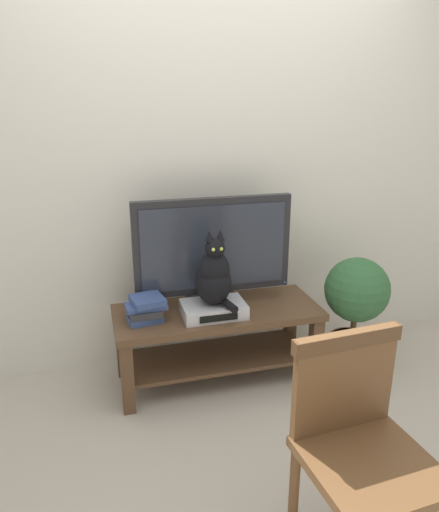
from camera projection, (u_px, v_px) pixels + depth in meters
ground_plane at (265, 443)px, 2.45m from camera, size 12.00×12.00×0.00m
back_wall at (212, 143)px, 2.97m from camera, size 7.00×0.12×2.80m
tv_stand at (217, 330)px, 2.91m from camera, size 1.23×0.49×0.47m
tv at (213, 249)px, 2.84m from camera, size 0.94×0.20×0.66m
media_box at (213, 309)px, 2.78m from camera, size 0.36×0.24×0.08m
cat at (214, 276)px, 2.70m from camera, size 0.20×0.28×0.45m
wooden_chair at (359, 435)px, 1.75m from camera, size 0.47×0.47×0.87m
book_stack at (146, 309)px, 2.70m from camera, size 0.23×0.20×0.14m
potted_plant at (355, 306)px, 2.98m from camera, size 0.40×0.40×0.75m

